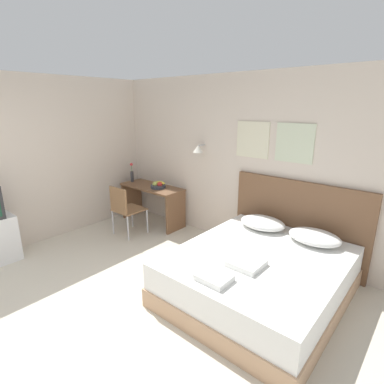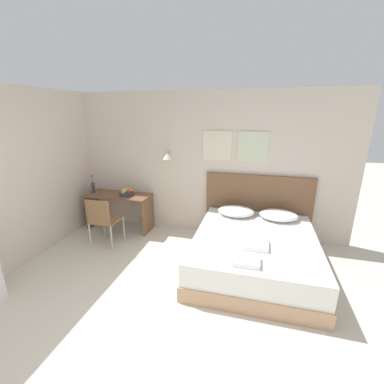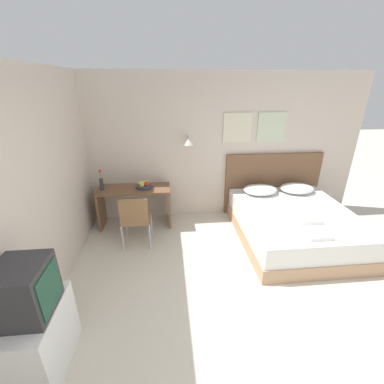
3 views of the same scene
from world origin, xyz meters
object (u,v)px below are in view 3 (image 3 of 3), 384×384
bed (294,225)px  folded_towel_near_foot (306,218)px  flower_vase (101,182)px  television (24,290)px  desk_chair (135,217)px  fruit_bowl (144,185)px  pillow_left (260,190)px  desk (135,199)px  tv_stand (40,339)px  pillow_right (297,188)px  headboard (272,183)px  folded_towel_mid_bed (317,234)px

bed → folded_towel_near_foot: folded_towel_near_foot is taller
flower_vase → television: 2.54m
desk_chair → television: bearing=-109.5°
desk_chair → fruit_bowl: desk_chair is taller
bed → pillow_left: (-0.36, 0.73, 0.34)m
desk_chair → desk: bearing=96.5°
pillow_left → flower_vase: size_ratio=1.68×
fruit_bowl → flower_vase: 0.73m
tv_stand → pillow_left: bearing=41.4°
tv_stand → television: television is taller
folded_towel_near_foot → desk_chair: size_ratio=0.40×
fruit_bowl → tv_stand: (-0.77, -2.56, -0.44)m
pillow_left → pillow_right: size_ratio=1.00×
headboard → pillow_right: (0.36, -0.32, 0.01)m
pillow_right → folded_towel_mid_bed: (-0.45, -1.49, -0.04)m
bed → folded_towel_mid_bed: (-0.09, -0.76, 0.30)m
flower_vase → television: size_ratio=0.81×
fruit_bowl → television: bearing=-106.6°
folded_towel_near_foot → flower_vase: size_ratio=0.92×
folded_towel_mid_bed → flower_vase: (-3.11, 1.48, 0.31)m
fruit_bowl → television: television is taller
pillow_right → tv_stand: (-3.61, -2.55, -0.27)m
folded_towel_near_foot → tv_stand: tv_stand is taller
headboard → folded_towel_near_foot: headboard is taller
bed → folded_towel_mid_bed: size_ratio=6.29×
folded_towel_near_foot → desk_chair: desk_chair is taller
bed → tv_stand: 3.72m
pillow_right → television: bearing=-144.8°
bed → desk: 2.78m
headboard → folded_towel_mid_bed: size_ratio=5.84×
pillow_right → desk: size_ratio=0.50×
pillow_left → tv_stand: (-2.89, -2.55, -0.27)m
bed → pillow_right: (0.36, 0.73, 0.34)m
pillow_left → television: bearing=-138.6°
desk → television: size_ratio=2.72×
pillow_right → desk: (-3.03, 0.02, -0.10)m
pillow_left → folded_towel_mid_bed: size_ratio=1.95×
pillow_right → television: size_ratio=1.35×
bed → fruit_bowl: bearing=163.2°
tv_stand → desk: bearing=77.2°
bed → headboard: (0.00, 1.05, 0.34)m
pillow_left → desk: 2.31m
desk_chair → flower_vase: size_ratio=2.32×
folded_towel_near_foot → desk: 2.88m
bed → pillow_right: pillow_right is taller
pillow_left → fruit_bowl: bearing=179.6°
bed → desk_chair: 2.60m
fruit_bowl → flower_vase: size_ratio=0.72×
television → folded_towel_near_foot: bearing=24.9°
tv_stand → flower_vase: bearing=89.0°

